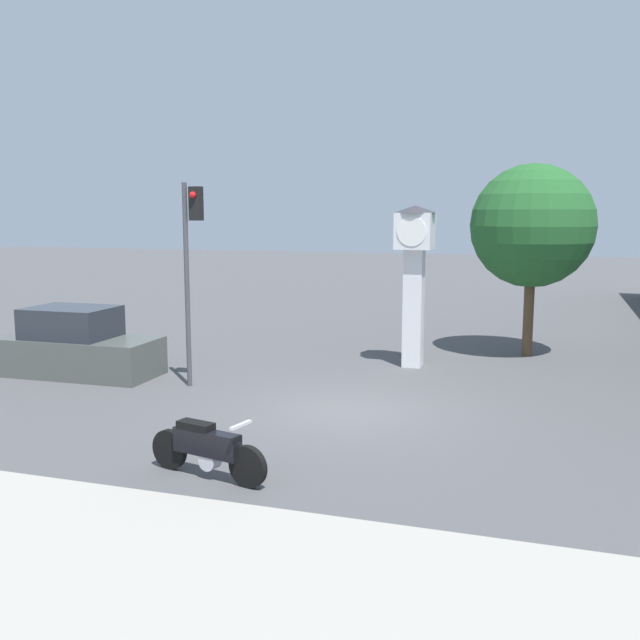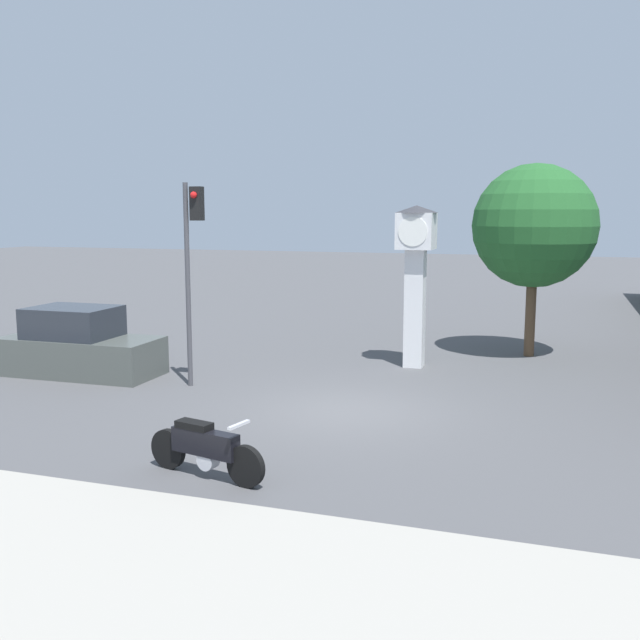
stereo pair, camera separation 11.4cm
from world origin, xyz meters
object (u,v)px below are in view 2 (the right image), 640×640
at_px(motorcycle, 205,448).
at_px(traffic_light, 192,249).
at_px(clock_tower, 416,261).
at_px(parked_car, 79,346).
at_px(street_tree, 534,226).

height_order(motorcycle, traffic_light, traffic_light).
xyz_separation_m(clock_tower, traffic_light, (-4.71, -3.95, 0.42)).
xyz_separation_m(motorcycle, parked_car, (-6.65, 5.65, 0.26)).
distance_m(clock_tower, traffic_light, 6.16).
relative_size(street_tree, parked_car, 1.34).
bearing_deg(street_tree, traffic_light, -139.78).
bearing_deg(parked_car, street_tree, 28.29).
bearing_deg(traffic_light, parked_car, 176.85).
bearing_deg(street_tree, parked_car, -150.65).
bearing_deg(motorcycle, clock_tower, 93.12).
bearing_deg(traffic_light, street_tree, 40.22).
height_order(motorcycle, parked_car, parked_car).
relative_size(traffic_light, street_tree, 0.87).
xyz_separation_m(clock_tower, street_tree, (2.99, 2.56, 0.90)).
bearing_deg(motorcycle, parked_car, 152.37).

